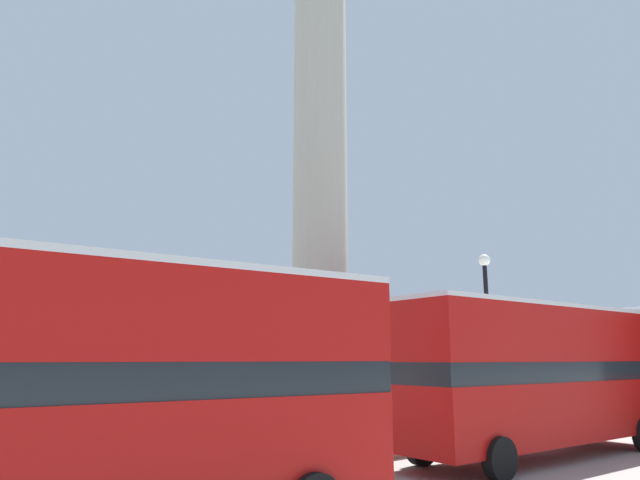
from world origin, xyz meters
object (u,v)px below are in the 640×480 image
(bus_a, at_px, (38,387))
(bus_c, at_px, (536,372))
(monument_column, at_px, (320,209))
(street_lamp, at_px, (489,346))

(bus_a, bearing_deg, bus_c, 5.93)
(monument_column, bearing_deg, bus_a, -150.18)
(monument_column, relative_size, bus_a, 2.12)
(bus_a, height_order, bus_c, bus_c)
(bus_c, bearing_deg, monument_column, 126.02)
(bus_a, bearing_deg, monument_column, 35.17)
(monument_column, height_order, bus_a, monument_column)
(monument_column, xyz_separation_m, bus_c, (3.69, -5.51, -5.49))
(bus_a, xyz_separation_m, bus_c, (13.55, 0.14, 0.02))
(street_lamp, bearing_deg, bus_c, -80.52)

